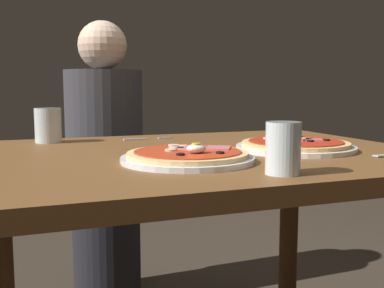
{
  "coord_description": "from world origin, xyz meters",
  "views": [
    {
      "loc": [
        -0.45,
        -1.13,
        0.91
      ],
      "look_at": [
        -0.06,
        -0.07,
        0.77
      ],
      "focal_mm": 43.94,
      "sensor_mm": 36.0,
      "label": 1
    }
  ],
  "objects_px": {
    "water_glass_far": "(48,128)",
    "dining_table": "(203,193)",
    "pizza_across_left": "(295,146)",
    "pizza_foreground": "(188,156)",
    "water_glass_near": "(283,152)",
    "fork": "(144,139)",
    "diner_person": "(105,170)"
  },
  "relations": [
    {
      "from": "water_glass_near",
      "to": "water_glass_far",
      "type": "relative_size",
      "value": 0.97
    },
    {
      "from": "pizza_across_left",
      "to": "water_glass_far",
      "type": "distance_m",
      "value": 0.73
    },
    {
      "from": "dining_table",
      "to": "pizza_across_left",
      "type": "bearing_deg",
      "value": -15.04
    },
    {
      "from": "pizza_foreground",
      "to": "water_glass_far",
      "type": "relative_size",
      "value": 2.9
    },
    {
      "from": "dining_table",
      "to": "water_glass_near",
      "type": "relative_size",
      "value": 11.34
    },
    {
      "from": "water_glass_far",
      "to": "fork",
      "type": "xyz_separation_m",
      "value": [
        0.29,
        -0.03,
        -0.04
      ]
    },
    {
      "from": "pizza_across_left",
      "to": "pizza_foreground",
      "type": "bearing_deg",
      "value": -165.91
    },
    {
      "from": "dining_table",
      "to": "diner_person",
      "type": "distance_m",
      "value": 0.84
    },
    {
      "from": "diner_person",
      "to": "water_glass_far",
      "type": "bearing_deg",
      "value": 62.33
    },
    {
      "from": "pizza_foreground",
      "to": "diner_person",
      "type": "height_order",
      "value": "diner_person"
    },
    {
      "from": "dining_table",
      "to": "pizza_foreground",
      "type": "height_order",
      "value": "pizza_foreground"
    },
    {
      "from": "pizza_across_left",
      "to": "water_glass_near",
      "type": "bearing_deg",
      "value": -126.7
    },
    {
      "from": "pizza_foreground",
      "to": "water_glass_far",
      "type": "distance_m",
      "value": 0.56
    },
    {
      "from": "pizza_foreground",
      "to": "fork",
      "type": "bearing_deg",
      "value": 87.58
    },
    {
      "from": "pizza_across_left",
      "to": "diner_person",
      "type": "relative_size",
      "value": 0.27
    },
    {
      "from": "dining_table",
      "to": "water_glass_far",
      "type": "relative_size",
      "value": 11.05
    },
    {
      "from": "dining_table",
      "to": "fork",
      "type": "bearing_deg",
      "value": 103.86
    },
    {
      "from": "pizza_across_left",
      "to": "fork",
      "type": "bearing_deg",
      "value": 130.24
    },
    {
      "from": "water_glass_near",
      "to": "dining_table",
      "type": "bearing_deg",
      "value": 93.84
    },
    {
      "from": "water_glass_far",
      "to": "dining_table",
      "type": "bearing_deg",
      "value": -43.09
    },
    {
      "from": "pizza_across_left",
      "to": "fork",
      "type": "xyz_separation_m",
      "value": [
        -0.32,
        0.38,
        -0.01
      ]
    },
    {
      "from": "pizza_across_left",
      "to": "water_glass_far",
      "type": "bearing_deg",
      "value": 146.15
    },
    {
      "from": "fork",
      "to": "water_glass_far",
      "type": "bearing_deg",
      "value": 173.75
    },
    {
      "from": "fork",
      "to": "water_glass_near",
      "type": "bearing_deg",
      "value": -81.42
    },
    {
      "from": "dining_table",
      "to": "pizza_across_left",
      "type": "xyz_separation_m",
      "value": [
        0.24,
        -0.06,
        0.12
      ]
    },
    {
      "from": "water_glass_far",
      "to": "diner_person",
      "type": "height_order",
      "value": "diner_person"
    },
    {
      "from": "diner_person",
      "to": "dining_table",
      "type": "bearing_deg",
      "value": 97.79
    },
    {
      "from": "water_glass_near",
      "to": "water_glass_far",
      "type": "xyz_separation_m",
      "value": [
        -0.39,
        0.7,
        0.0
      ]
    },
    {
      "from": "dining_table",
      "to": "water_glass_near",
      "type": "xyz_separation_m",
      "value": [
        0.02,
        -0.36,
        0.16
      ]
    },
    {
      "from": "dining_table",
      "to": "pizza_across_left",
      "type": "relative_size",
      "value": 3.64
    },
    {
      "from": "pizza_across_left",
      "to": "water_glass_far",
      "type": "relative_size",
      "value": 3.03
    },
    {
      "from": "pizza_across_left",
      "to": "water_glass_near",
      "type": "height_order",
      "value": "water_glass_near"
    }
  ]
}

